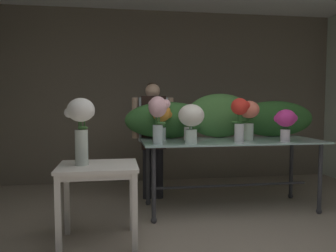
# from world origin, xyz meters

# --- Properties ---
(ground_plane) EXTENTS (7.47, 7.47, 0.00)m
(ground_plane) POSITION_xyz_m (0.00, 1.70, 0.00)
(ground_plane) COLOR gray
(wall_back) EXTENTS (5.73, 0.12, 2.82)m
(wall_back) POSITION_xyz_m (0.00, 3.39, 1.41)
(wall_back) COLOR #706656
(wall_back) RESTS_ON ground
(display_table_glass) EXTENTS (2.18, 0.86, 0.87)m
(display_table_glass) POSITION_xyz_m (0.45, 1.68, 0.74)
(display_table_glass) COLOR #A6CBC5
(display_table_glass) RESTS_ON ground
(side_table_white) EXTENTS (0.73, 0.59, 0.75)m
(side_table_white) POSITION_xyz_m (-1.11, 0.92, 0.64)
(side_table_white) COLOR silver
(side_table_white) RESTS_ON ground
(florist) EXTENTS (0.57, 0.24, 1.59)m
(florist) POSITION_xyz_m (-0.44, 2.29, 0.97)
(florist) COLOR #232328
(florist) RESTS_ON ground
(foliage_backdrop) EXTENTS (2.55, 0.31, 0.57)m
(foliage_backdrop) POSITION_xyz_m (0.36, 1.99, 1.12)
(foliage_backdrop) COLOR #387033
(foliage_backdrop) RESTS_ON display_table_glass
(vase_coral_roses) EXTENTS (0.26, 0.25, 0.48)m
(vase_coral_roses) POSITION_xyz_m (0.66, 1.63, 1.18)
(vase_coral_roses) COLOR silver
(vase_coral_roses) RESTS_ON display_table_glass
(vase_sunset_freesia) EXTENTS (0.25, 0.23, 0.45)m
(vase_sunset_freesia) POSITION_xyz_m (-0.39, 1.79, 1.15)
(vase_sunset_freesia) COLOR silver
(vase_sunset_freesia) RESTS_ON display_table_glass
(vase_peach_dahlias) EXTENTS (0.21, 0.21, 0.42)m
(vase_peach_dahlias) POSITION_xyz_m (-0.07, 1.74, 1.14)
(vase_peach_dahlias) COLOR silver
(vase_peach_dahlias) RESTS_ON display_table_glass
(vase_blush_stock) EXTENTS (0.24, 0.20, 0.53)m
(vase_blush_stock) POSITION_xyz_m (-0.48, 1.40, 1.20)
(vase_blush_stock) COLOR silver
(vase_blush_stock) RESTS_ON display_table_glass
(vase_ivory_peonies) EXTENTS (0.29, 0.29, 0.44)m
(vase_ivory_peonies) POSITION_xyz_m (-0.11, 1.39, 1.14)
(vase_ivory_peonies) COLOR silver
(vase_ivory_peonies) RESTS_ON display_table_glass
(vase_scarlet_anemones) EXTENTS (0.22, 0.20, 0.51)m
(vase_scarlet_anemones) POSITION_xyz_m (0.47, 1.43, 1.18)
(vase_scarlet_anemones) COLOR silver
(vase_scarlet_anemones) RESTS_ON display_table_glass
(vase_magenta_carnations) EXTENTS (0.28, 0.24, 0.38)m
(vase_magenta_carnations) POSITION_xyz_m (1.02, 1.41, 1.11)
(vase_magenta_carnations) COLOR silver
(vase_magenta_carnations) RESTS_ON display_table_glass
(vase_white_roses_tall) EXTENTS (0.27, 0.25, 0.62)m
(vase_white_roses_tall) POSITION_xyz_m (-1.26, 0.92, 1.14)
(vase_white_roses_tall) COLOR silver
(vase_white_roses_tall) RESTS_ON side_table_white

